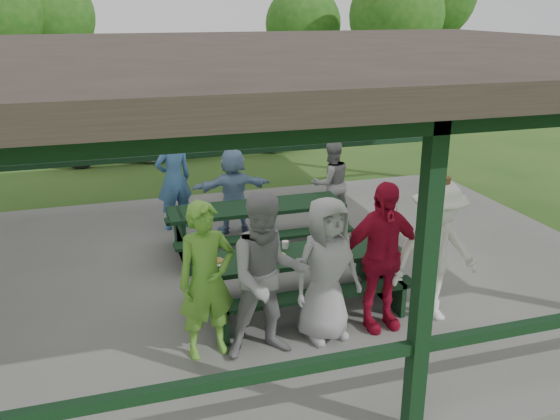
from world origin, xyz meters
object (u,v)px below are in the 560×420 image
object	(u,v)px
picnic_table_far	(257,221)
contestant_white_fedora	(436,252)
pickup_truck	(213,123)
farm_trailer	(115,132)
contestant_green	(207,281)
spectator_grey	(331,183)
picnic_table_near	(301,272)
spectator_lblue	(233,190)
contestant_red	(381,257)
spectator_blue	(174,179)
contestant_grey_mid	(326,270)
contestant_grey_left	(268,277)

from	to	relation	value
picnic_table_far	contestant_white_fedora	distance (m)	3.21
pickup_truck	farm_trailer	distance (m)	2.68
picnic_table_far	contestant_green	xyz separation A→B (m)	(-1.30, -2.75, 0.42)
contestant_green	spectator_grey	bearing A→B (deg)	42.11
picnic_table_near	spectator_lblue	xyz separation A→B (m)	(-0.22, 2.95, 0.26)
contestant_red	farm_trailer	xyz separation A→B (m)	(-2.67, 10.09, -0.33)
contestant_red	spectator_blue	size ratio (longest dim) A/B	1.03
spectator_blue	farm_trailer	xyz separation A→B (m)	(-0.77, 5.92, -0.31)
contestant_green	spectator_grey	size ratio (longest dim) A/B	1.18
picnic_table_near	contestant_grey_mid	distance (m)	0.89
picnic_table_far	contestant_grey_left	xyz separation A→B (m)	(-0.66, -2.95, 0.47)
farm_trailer	spectator_grey	bearing A→B (deg)	-64.39
spectator_grey	farm_trailer	xyz separation A→B (m)	(-3.44, 6.55, -0.17)
contestant_grey_mid	spectator_grey	distance (m)	3.87
contestant_green	contestant_grey_left	world-z (taller)	contestant_grey_left
contestant_green	spectator_grey	distance (m)	4.55
contestant_green	farm_trailer	world-z (taller)	contestant_green
contestant_grey_left	contestant_grey_mid	world-z (taller)	contestant_grey_left
picnic_table_near	picnic_table_far	xyz separation A→B (m)	(-0.05, 2.00, 0.00)
picnic_table_far	contestant_green	distance (m)	3.07
spectator_blue	contestant_grey_mid	bearing A→B (deg)	89.49
contestant_grey_left	spectator_lblue	bearing A→B (deg)	83.55
picnic_table_near	contestant_white_fedora	world-z (taller)	contestant_white_fedora
contestant_white_fedora	spectator_lblue	size ratio (longest dim) A/B	1.26
contestant_white_fedora	contestant_green	bearing A→B (deg)	177.77
contestant_green	spectator_lblue	world-z (taller)	contestant_green
picnic_table_near	farm_trailer	world-z (taller)	farm_trailer
spectator_blue	pickup_truck	world-z (taller)	spectator_blue
contestant_white_fedora	contestant_red	bearing A→B (deg)	175.75
spectator_grey	contestant_grey_mid	bearing A→B (deg)	62.22
contestant_red	spectator_lblue	size ratio (longest dim) A/B	1.25
picnic_table_near	pickup_truck	xyz separation A→B (m)	(0.73, 9.67, 0.16)
spectator_lblue	contestant_green	bearing A→B (deg)	72.23
picnic_table_far	farm_trailer	distance (m)	7.56
farm_trailer	contestant_grey_left	bearing A→B (deg)	-85.39
spectator_blue	picnic_table_far	bearing A→B (deg)	112.10
contestant_grey_mid	spectator_lblue	xyz separation A→B (m)	(-0.25, 3.75, -0.13)
picnic_table_near	spectator_lblue	bearing A→B (deg)	94.19
contestant_red	contestant_white_fedora	world-z (taller)	contestant_white_fedora
contestant_red	contestant_grey_left	bearing A→B (deg)	-175.92
pickup_truck	farm_trailer	bearing A→B (deg)	94.61
contestant_grey_mid	contestant_white_fedora	size ratio (longest dim) A/B	0.93
contestant_green	contestant_red	xyz separation A→B (m)	(2.09, -0.01, 0.02)
contestant_white_fedora	pickup_truck	bearing A→B (deg)	92.77
contestant_grey_mid	spectator_lblue	bearing A→B (deg)	83.86
picnic_table_far	pickup_truck	bearing A→B (deg)	84.17
contestant_green	spectator_lblue	distance (m)	3.88
picnic_table_far	contestant_grey_left	world-z (taller)	contestant_grey_left
spectator_blue	contestant_white_fedora	bearing A→B (deg)	105.44
picnic_table_far	spectator_grey	world-z (taller)	spectator_grey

